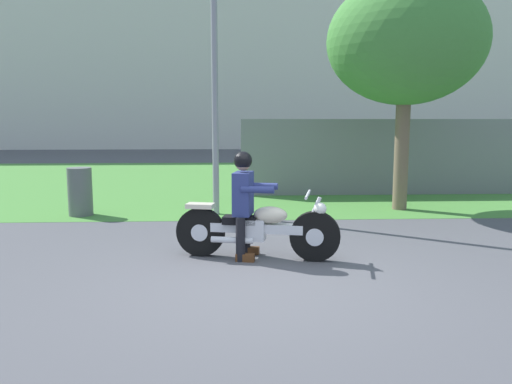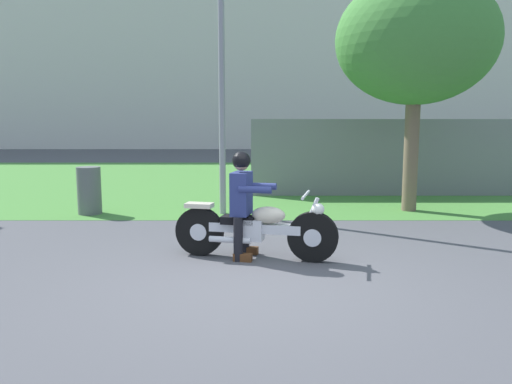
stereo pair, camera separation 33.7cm
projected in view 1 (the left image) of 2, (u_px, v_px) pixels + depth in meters
name	position (u px, v px, depth m)	size (l,w,h in m)	color
ground	(267.00, 284.00, 5.68)	(120.00, 120.00, 0.00)	#4C4C51
grass_verge	(245.00, 180.00, 15.13)	(60.00, 12.00, 0.01)	#478438
stadium_facade	(234.00, 34.00, 33.08)	(62.72, 8.00, 14.34)	silver
motorcycle_lead	(257.00, 229.00, 6.68)	(2.14, 0.77, 0.88)	black
rider_lead	(244.00, 196.00, 6.65)	(0.62, 0.54, 1.40)	black
tree_roadside	(406.00, 42.00, 9.87)	(3.05, 3.05, 4.51)	brown
streetlight_pole	(220.00, 8.00, 9.29)	(0.96, 0.20, 6.16)	gray
trash_can	(80.00, 192.00, 9.63)	(0.45, 0.45, 0.91)	#595E5B
fence_segment	(388.00, 157.00, 12.17)	(7.00, 0.06, 1.80)	slate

